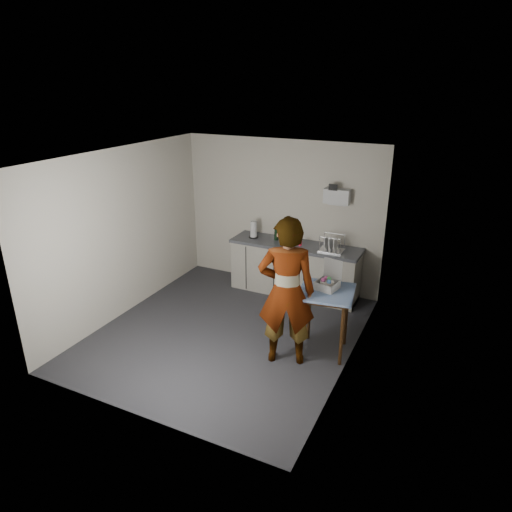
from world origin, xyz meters
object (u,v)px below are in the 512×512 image
at_px(bakery_box, 328,282).
at_px(dish_rack, 331,247).
at_px(side_table, 326,299).
at_px(dark_bottle, 276,233).
at_px(kitchen_counter, 295,270).
at_px(soap_bottle, 283,233).
at_px(paper_towel, 254,230).
at_px(soda_can, 300,242).
at_px(standing_man, 286,292).

bearing_deg(bakery_box, dish_rack, 116.42).
height_order(side_table, dark_bottle, dark_bottle).
xyz_separation_m(kitchen_counter, dark_bottle, (-0.38, 0.05, 0.60)).
bearing_deg(soap_bottle, kitchen_counter, -2.37).
xyz_separation_m(soap_bottle, bakery_box, (1.25, -1.48, -0.06)).
relative_size(side_table, soap_bottle, 3.01).
bearing_deg(dish_rack, paper_towel, 177.92).
bearing_deg(paper_towel, dark_bottle, 7.80).
relative_size(side_table, dark_bottle, 3.95).
bearing_deg(side_table, kitchen_counter, 114.88).
bearing_deg(dark_bottle, soda_can, -9.06).
height_order(dark_bottle, paper_towel, paper_towel).
bearing_deg(kitchen_counter, dish_rack, -5.22).
relative_size(standing_man, dark_bottle, 8.63).
bearing_deg(dark_bottle, paper_towel, -172.20).
bearing_deg(kitchen_counter, paper_towel, -179.53).
relative_size(standing_man, soap_bottle, 6.57).
relative_size(soda_can, bakery_box, 0.31).
distance_m(kitchen_counter, side_table, 1.90).
height_order(side_table, standing_man, standing_man).
bearing_deg(dish_rack, dark_bottle, 173.93).
relative_size(standing_man, soda_can, 17.17).
bearing_deg(paper_towel, dish_rack, -2.08).
height_order(side_table, soda_can, soda_can).
bearing_deg(soap_bottle, side_table, -50.84).
xyz_separation_m(kitchen_counter, standing_man, (0.63, -1.97, 0.58)).
bearing_deg(paper_towel, kitchen_counter, 0.47).
relative_size(standing_man, bakery_box, 5.29).
bearing_deg(side_table, soda_can, 112.96).
bearing_deg(dish_rack, standing_man, -90.29).
distance_m(dark_bottle, bakery_box, 2.06).
relative_size(kitchen_counter, bakery_box, 5.91).
height_order(side_table, paper_towel, paper_towel).
bearing_deg(dark_bottle, standing_man, -63.47).
xyz_separation_m(side_table, dark_bottle, (-1.41, 1.60, 0.23)).
distance_m(standing_man, bakery_box, 0.63).
height_order(standing_man, soap_bottle, standing_man).
distance_m(kitchen_counter, dish_rack, 0.84).
xyz_separation_m(kitchen_counter, side_table, (1.03, -1.55, 0.37)).
relative_size(soda_can, dark_bottle, 0.50).
relative_size(kitchen_counter, side_table, 2.44).
height_order(soap_bottle, bakery_box, bakery_box).
relative_size(dark_bottle, dish_rack, 0.61).
bearing_deg(standing_man, soda_can, -95.03).
relative_size(soda_can, paper_towel, 0.40).
distance_m(dark_bottle, paper_towel, 0.42).
bearing_deg(kitchen_counter, standing_man, -72.31).
bearing_deg(kitchen_counter, dark_bottle, 172.50).
height_order(standing_man, soda_can, standing_man).
distance_m(standing_man, dark_bottle, 2.26).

